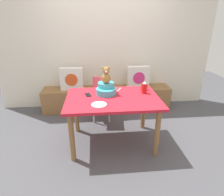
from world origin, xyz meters
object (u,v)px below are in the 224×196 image
at_px(highchair, 101,93).
at_px(dinner_plate_near, 99,105).
at_px(pillow_floral_left, 72,79).
at_px(teddy_bear, 106,75).
at_px(infant_seat_teal, 106,89).
at_px(ketchup_bottle, 144,88).
at_px(coffee_mug, 143,87).
at_px(cell_phone, 88,95).
at_px(pillow_floral_right, 138,77).
at_px(book_stack, 99,87).
at_px(dining_table, 113,104).

height_order(highchair, dinner_plate_near, highchair).
bearing_deg(pillow_floral_left, teddy_bear, -59.09).
bearing_deg(dinner_plate_near, infant_seat_teal, 73.33).
xyz_separation_m(ketchup_bottle, coffee_mug, (0.02, 0.14, -0.04)).
relative_size(pillow_floral_left, cell_phone, 3.06).
distance_m(coffee_mug, dinner_plate_near, 0.87).
relative_size(pillow_floral_right, infant_seat_teal, 1.33).
distance_m(teddy_bear, cell_phone, 0.38).
distance_m(pillow_floral_right, dinner_plate_near, 1.65).
xyz_separation_m(pillow_floral_left, infant_seat_teal, (0.61, -1.03, 0.13)).
xyz_separation_m(book_stack, highchair, (0.01, -0.44, 0.03)).
height_order(pillow_floral_left, book_stack, pillow_floral_left).
relative_size(book_stack, ketchup_bottle, 1.08).
xyz_separation_m(dinner_plate_near, cell_phone, (-0.15, 0.37, -0.00)).
xyz_separation_m(pillow_floral_left, pillow_floral_right, (1.33, 0.00, 0.00)).
relative_size(dining_table, infant_seat_teal, 3.96).
height_order(dining_table, dinner_plate_near, dinner_plate_near).
bearing_deg(dining_table, pillow_floral_right, 61.69).
distance_m(pillow_floral_left, ketchup_bottle, 1.59).
bearing_deg(highchair, ketchup_bottle, -45.68).
bearing_deg(teddy_bear, highchair, 95.84).
bearing_deg(infant_seat_teal, ketchup_bottle, -3.25).
distance_m(teddy_bear, ketchup_bottle, 0.60).
bearing_deg(dinner_plate_near, book_stack, 88.26).
relative_size(teddy_bear, coffee_mug, 2.08).
relative_size(dining_table, teddy_bear, 5.23).
bearing_deg(dining_table, cell_phone, 160.36).
relative_size(infant_seat_teal, cell_phone, 2.29).
bearing_deg(highchair, pillow_floral_right, 28.07).
xyz_separation_m(dining_table, cell_phone, (-0.35, 0.12, 0.11)).
bearing_deg(book_stack, pillow_floral_left, -177.78).
distance_m(book_stack, highchair, 0.44).
distance_m(book_stack, teddy_bear, 1.18).
relative_size(ketchup_bottle, dinner_plate_near, 0.92).
bearing_deg(coffee_mug, dinner_plate_near, -144.34).
height_order(book_stack, dinner_plate_near, dinner_plate_near).
relative_size(pillow_floral_left, coffee_mug, 3.67).
distance_m(dining_table, infant_seat_teal, 0.25).
bearing_deg(infant_seat_teal, cell_phone, -173.09).
distance_m(pillow_floral_right, book_stack, 0.81).
relative_size(dining_table, coffee_mug, 10.89).
relative_size(coffee_mug, dinner_plate_near, 0.60).
relative_size(highchair, coffee_mug, 6.58).
distance_m(pillow_floral_left, book_stack, 0.57).
height_order(highchair, teddy_bear, teddy_bear).
height_order(dining_table, cell_phone, cell_phone).
bearing_deg(book_stack, ketchup_bottle, -59.33).
relative_size(dining_table, cell_phone, 9.08).
bearing_deg(teddy_bear, ketchup_bottle, -3.20).
bearing_deg(pillow_floral_left, book_stack, 2.22).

